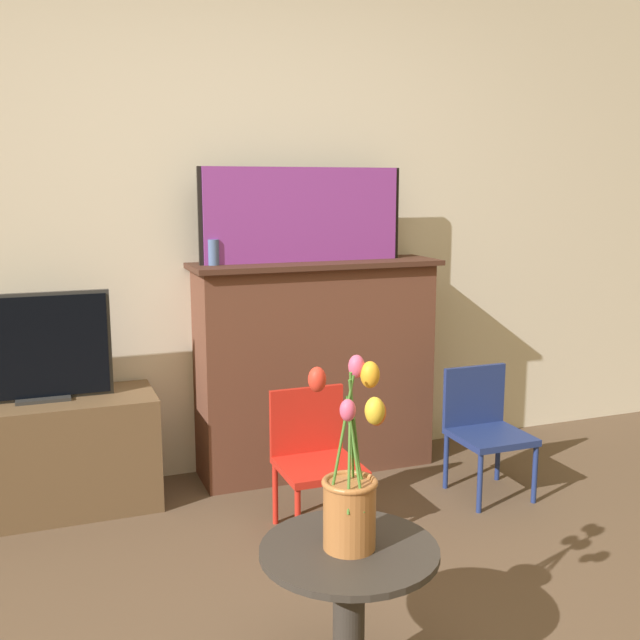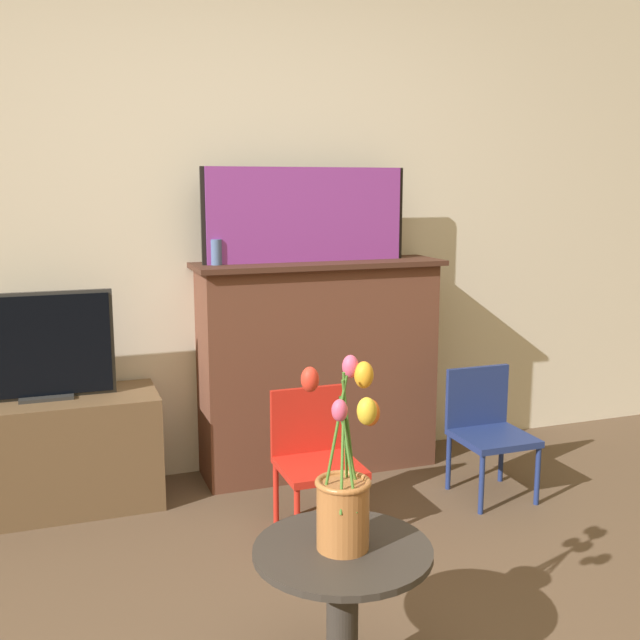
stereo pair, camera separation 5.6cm
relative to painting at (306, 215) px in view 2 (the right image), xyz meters
The scene contains 10 objects.
wall_back 0.43m from the painting, 153.94° to the left, with size 8.00×0.06×2.70m.
fireplace_mantel 0.75m from the painting, ahead, with size 1.23×0.36×1.06m.
painting is the anchor object (origin of this frame).
mantel_candle 0.47m from the painting, behind, with size 0.05×0.05×0.12m.
tv_stand 1.60m from the painting, behind, with size 0.94×0.40×0.51m.
tv_monitor 1.34m from the painting, behind, with size 0.59×0.12×0.47m.
chair_red 1.16m from the painting, 105.84° to the right, with size 0.32×0.32×0.59m.
chair_blue 1.31m from the painting, 38.91° to the right, with size 0.32×0.32×0.59m.
side_table 1.98m from the painting, 105.46° to the right, with size 0.50×0.50×0.44m.
vase_tulips 1.84m from the painting, 105.30° to the right, with size 0.23×0.22×0.53m.
Camera 2 is at (-0.78, -1.49, 1.43)m, focal length 42.00 mm.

